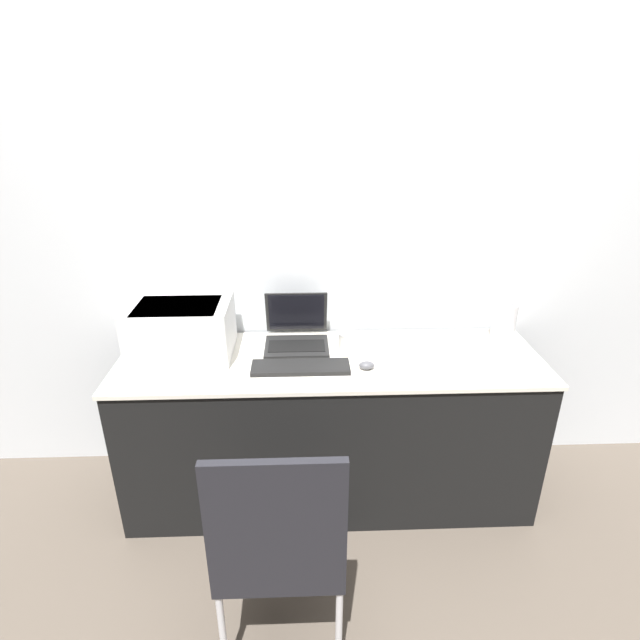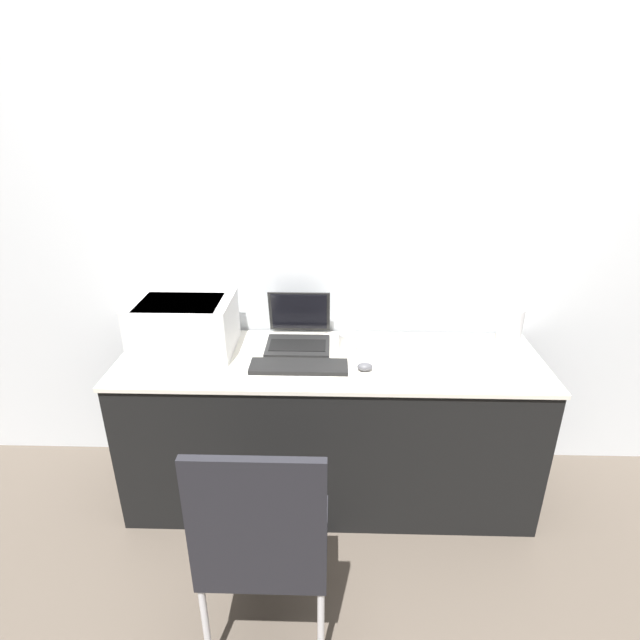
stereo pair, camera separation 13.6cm
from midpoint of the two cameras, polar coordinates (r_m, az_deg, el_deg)
The scene contains 10 objects.
ground_plane at distance 2.56m, azimuth 2.58°, elevation -23.14°, with size 14.00×14.00×0.00m, color brown.
wall_back at distance 2.44m, azimuth 2.93°, elevation 10.32°, with size 8.00×0.05×2.60m.
table at distance 2.51m, azimuth 2.65°, elevation -12.27°, with size 1.95×0.59×0.78m.
printer at distance 2.39m, azimuth -13.72°, elevation -0.41°, with size 0.45×0.34×0.26m.
laptop_left at distance 2.42m, azimuth -0.89°, elevation -1.54°, with size 0.30×0.29×0.24m.
external_keyboard at distance 2.21m, azimuth -0.69°, elevation -5.37°, with size 0.43×0.13×0.02m.
coffee_cup at distance 2.34m, azimuth 4.81°, elevation -2.64°, with size 0.08×0.08×0.10m.
mouse at distance 2.21m, azimuth 6.91°, elevation -5.36°, with size 0.07×0.05×0.04m.
metal_pitcher at distance 2.58m, azimuth 22.37°, elevation -0.55°, with size 0.11×0.11×0.24m.
chair at distance 1.82m, azimuth -4.23°, elevation -23.49°, with size 0.43×0.41×0.93m.
Camera 2 is at (0.01, -1.75, 1.86)m, focal length 28.00 mm.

